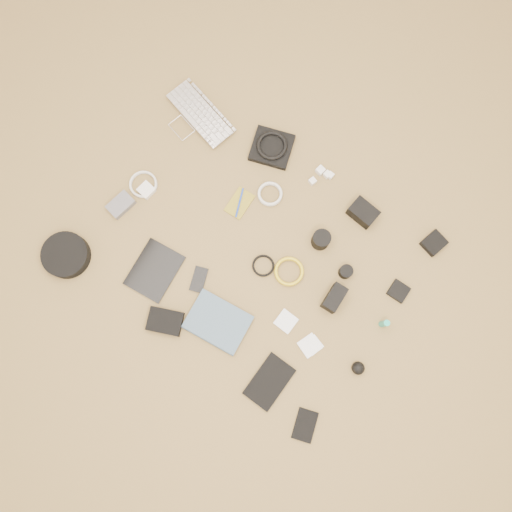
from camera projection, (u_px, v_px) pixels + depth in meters
The scene contains 34 objects.
room_shell at pixel (236, 127), 0.92m from camera, with size 4.04×4.04×2.58m.
laptop at pixel (193, 121), 2.25m from camera, with size 0.34×0.24×0.03m, color silver.
headphone_pouch at pixel (272, 148), 2.23m from camera, with size 0.18×0.16×0.03m, color black.
headphones at pixel (272, 146), 2.20m from camera, with size 0.14×0.14×0.02m, color black.
charger_a at pixel (320, 171), 2.21m from camera, with size 0.03×0.03×0.03m, color silver.
charger_b at pixel (327, 175), 2.21m from camera, with size 0.03×0.03×0.03m, color silver.
charger_c at pixel (330, 175), 2.21m from camera, with size 0.03×0.03×0.02m, color silver.
charger_d at pixel (312, 181), 2.20m from camera, with size 0.03×0.03×0.03m, color silver.
dslr_camera at pixel (363, 213), 2.15m from camera, with size 0.12×0.08×0.07m, color black.
lens_pouch at pixel (434, 243), 2.14m from camera, with size 0.08×0.09×0.03m, color black.
notebook_olive at pixel (240, 203), 2.19m from camera, with size 0.08×0.13×0.01m, color olive.
pen_blue at pixel (239, 203), 2.18m from camera, with size 0.01×0.01×0.13m, color #1536B1.
cable_white_a at pixel (270, 194), 2.20m from camera, with size 0.11×0.11×0.01m, color silver.
lens_a at pixel (321, 240), 2.12m from camera, with size 0.08×0.08×0.08m, color black.
lens_b at pixel (346, 272), 2.11m from camera, with size 0.06×0.06×0.05m, color black.
card_reader at pixel (399, 291), 2.11m from camera, with size 0.08×0.08×0.02m, color black.
power_brick at pixel (146, 190), 2.19m from camera, with size 0.06×0.06×0.03m, color silver.
cable_white_b at pixel (144, 185), 2.20m from camera, with size 0.12×0.12×0.01m, color silver.
cable_black at pixel (263, 266), 2.14m from camera, with size 0.09×0.09×0.01m, color black.
cable_yellow at pixel (289, 272), 2.13m from camera, with size 0.13×0.13×0.01m, color gold.
flash at pixel (334, 298), 2.07m from camera, with size 0.06×0.11×0.08m, color black.
lens_cleaner at pixel (384, 324), 2.05m from camera, with size 0.03×0.03×0.09m, color teal.
battery_charger at pixel (121, 205), 2.18m from camera, with size 0.07×0.11×0.03m, color #56565A.
tablet at pixel (155, 270), 2.13m from camera, with size 0.18×0.23×0.01m, color black.
phone at pixel (199, 279), 2.13m from camera, with size 0.06×0.11×0.01m, color black.
filter_case_left at pixel (286, 321), 2.09m from camera, with size 0.08×0.08×0.01m, color silver.
filter_case_mid at pixel (310, 346), 2.07m from camera, with size 0.08×0.08×0.01m, color silver.
filter_case_right at pixel (313, 345), 2.07m from camera, with size 0.06×0.06×0.01m, color silver.
air_blower at pixel (358, 368), 2.03m from camera, with size 0.05×0.05×0.05m, color black.
headphone_case at pixel (66, 255), 2.12m from camera, with size 0.20×0.20×0.05m, color black.
drive_case at pixel (165, 321), 2.08m from camera, with size 0.14×0.10×0.04m, color black.
paperback at pixel (207, 342), 2.07m from camera, with size 0.19×0.25×0.02m, color #3F576C.
notebook_black_a at pixel (269, 382), 2.04m from camera, with size 0.13×0.21×0.01m, color black.
notebook_black_b at pixel (305, 425), 2.01m from camera, with size 0.08×0.12×0.01m, color black.
Camera 1 is at (0.26, -0.32, 2.11)m, focal length 35.00 mm.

